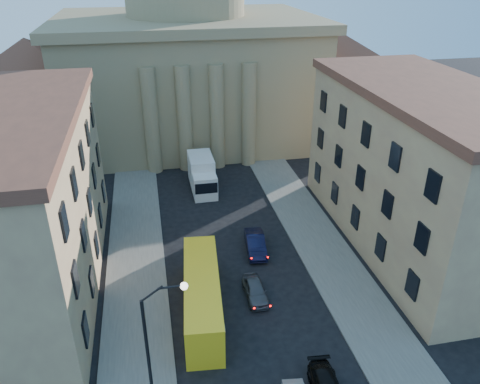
# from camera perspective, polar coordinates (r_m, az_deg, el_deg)

# --- Properties ---
(sidewalk_left) EXTENTS (5.00, 60.00, 0.15)m
(sidewalk_left) POSITION_cam_1_polar(r_m,az_deg,el_deg) (38.80, -12.52, -12.64)
(sidewalk_left) COLOR #595651
(sidewalk_left) RESTS_ON ground
(sidewalk_right) EXTENTS (5.00, 60.00, 0.15)m
(sidewalk_right) POSITION_cam_1_polar(r_m,az_deg,el_deg) (41.44, 11.95, -9.67)
(sidewalk_right) COLOR #595651
(sidewalk_right) RESTS_ON ground
(church) EXTENTS (68.02, 28.76, 36.60)m
(church) POSITION_cam_1_polar(r_m,az_deg,el_deg) (69.05, -6.33, 16.35)
(church) COLOR #897A54
(church) RESTS_ON ground
(building_left) EXTENTS (11.60, 26.60, 14.70)m
(building_left) POSITION_cam_1_polar(r_m,az_deg,el_deg) (39.62, -25.95, -1.33)
(building_left) COLOR tan
(building_left) RESTS_ON ground
(building_right) EXTENTS (11.60, 26.60, 14.70)m
(building_right) POSITION_cam_1_polar(r_m,az_deg,el_deg) (44.65, 21.01, 2.74)
(building_right) COLOR tan
(building_right) RESTS_ON ground
(street_lamp) EXTENTS (2.62, 0.44, 8.83)m
(street_lamp) POSITION_cam_1_polar(r_m,az_deg,el_deg) (27.77, -10.25, -17.05)
(street_lamp) COLOR black
(street_lamp) RESTS_ON ground
(car_left_mid) EXTENTS (2.57, 5.22, 1.42)m
(car_left_mid) POSITION_cam_1_polar(r_m,az_deg,el_deg) (35.74, -4.33, -14.64)
(car_left_mid) COLOR silver
(car_left_mid) RESTS_ON ground
(car_right_far) EXTENTS (1.61, 3.98, 1.35)m
(car_right_far) POSITION_cam_1_polar(r_m,az_deg,el_deg) (37.84, 1.87, -11.87)
(car_right_far) COLOR #49494E
(car_right_far) RESTS_ON ground
(car_right_distant) EXTENTS (2.08, 4.84, 1.55)m
(car_right_distant) POSITION_cam_1_polar(r_m,az_deg,el_deg) (43.08, 1.89, -6.31)
(car_right_distant) COLOR black
(car_right_distant) RESTS_ON ground
(city_bus) EXTENTS (3.63, 11.56, 3.20)m
(city_bus) POSITION_cam_1_polar(r_m,az_deg,el_deg) (35.93, -4.62, -12.28)
(city_bus) COLOR yellow
(city_bus) RESTS_ON ground
(box_truck) EXTENTS (2.71, 6.77, 3.71)m
(box_truck) POSITION_cam_1_polar(r_m,az_deg,el_deg) (54.04, -4.62, 2.09)
(box_truck) COLOR silver
(box_truck) RESTS_ON ground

